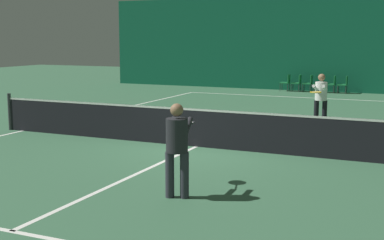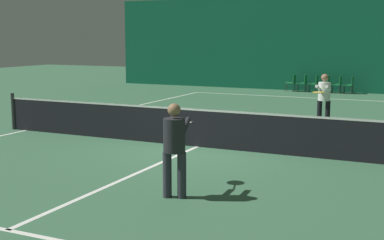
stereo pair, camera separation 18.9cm
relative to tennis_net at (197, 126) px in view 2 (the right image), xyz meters
name	(u,v)px [view 2 (the right image)]	position (x,y,z in m)	size (l,w,h in m)	color
ground_plane	(197,147)	(0.00, 0.00, -0.51)	(60.00, 60.00, 0.00)	#386647
backdrop_curtain	(325,44)	(0.00, 15.02, 1.85)	(23.00, 0.12, 4.73)	#0F5138
court_line_baseline_far	(308,98)	(0.00, 11.90, -0.51)	(11.00, 0.10, 0.00)	white
court_line_service_far	(272,113)	(0.00, 6.40, -0.51)	(8.25, 0.10, 0.00)	white
court_line_service_near	(7,230)	(0.00, -6.40, -0.51)	(8.25, 0.10, 0.00)	white
court_line_sideline_left	(26,130)	(-5.50, 0.00, -0.51)	(0.10, 23.80, 0.00)	white
court_line_centre	(197,147)	(0.00, 0.00, -0.51)	(0.10, 12.80, 0.00)	white
tennis_net	(197,126)	(0.00, 0.00, 0.00)	(12.00, 0.10, 1.07)	black
player_near	(175,143)	(1.41, -3.97, 0.43)	(0.70, 1.37, 1.61)	#2D2D38
player_far	(324,96)	(2.17, 4.48, 0.41)	(0.41, 1.32, 1.58)	black
courtside_chair_0	(292,82)	(-1.44, 14.47, -0.03)	(0.44, 0.44, 0.84)	#2D2D2D
courtside_chair_1	(303,82)	(-0.88, 14.47, -0.03)	(0.44, 0.44, 0.84)	#2D2D2D
courtside_chair_2	(314,82)	(-0.32, 14.47, -0.03)	(0.44, 0.44, 0.84)	#2D2D2D
courtside_chair_3	(326,83)	(0.25, 14.47, -0.03)	(0.44, 0.44, 0.84)	#2D2D2D
courtside_chair_4	(338,83)	(0.81, 14.47, -0.03)	(0.44, 0.44, 0.84)	#2D2D2D
courtside_chair_5	(350,84)	(1.37, 14.47, -0.03)	(0.44, 0.44, 0.84)	#2D2D2D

